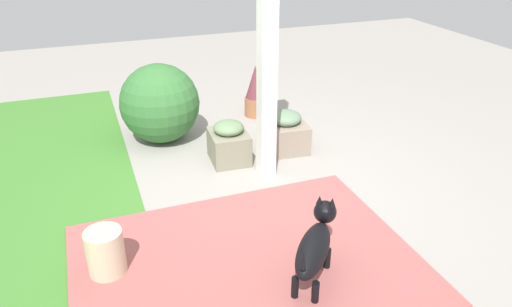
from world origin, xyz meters
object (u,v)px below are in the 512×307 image
dog (315,245)px  stone_planter_near (229,143)px  round_shrub (160,103)px  porch_pillar (267,41)px  terracotta_pot_spiky (255,92)px  ceramic_urn (106,253)px  stone_planter_nearest (285,132)px

dog → stone_planter_near: bearing=0.2°
round_shrub → dog: size_ratio=1.35×
porch_pillar → round_shrub: size_ratio=3.01×
round_shrub → terracotta_pot_spiky: size_ratio=1.35×
dog → ceramic_urn: size_ratio=1.80×
stone_planter_nearest → stone_planter_near: bearing=94.8°
stone_planter_near → round_shrub: bearing=36.2°
terracotta_pot_spiky → stone_planter_near: bearing=147.4°
stone_planter_nearest → dog: 2.02m
dog → stone_planter_nearest: bearing=-17.9°
porch_pillar → terracotta_pot_spiky: (1.41, -0.41, -0.97)m
stone_planter_nearest → dog: dog is taller
dog → round_shrub: bearing=11.7°
round_shrub → ceramic_urn: bearing=159.6°
stone_planter_near → dog: dog is taller
stone_planter_nearest → round_shrub: size_ratio=0.60×
round_shrub → stone_planter_nearest: bearing=-120.1°
stone_planter_nearest → round_shrub: round_shrub is taller
stone_planter_nearest → ceramic_urn: 2.37m
stone_planter_near → dog: (-1.87, -0.01, 0.09)m
terracotta_pot_spiky → dog: terracotta_pot_spiky is taller
stone_planter_near → terracotta_pot_spiky: terracotta_pot_spiky is taller
porch_pillar → terracotta_pot_spiky: porch_pillar is taller
round_shrub → ceramic_urn: (-2.05, 0.76, -0.25)m
round_shrub → terracotta_pot_spiky: round_shrub is taller
terracotta_pot_spiky → ceramic_urn: terracotta_pot_spiky is taller
dog → ceramic_urn: dog is taller
stone_planter_nearest → ceramic_urn: bearing=125.6°
stone_planter_nearest → stone_planter_near: same height
porch_pillar → stone_planter_nearest: size_ratio=5.01×
stone_planter_near → round_shrub: round_shrub is taller
dog → porch_pillar: bearing=-9.1°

